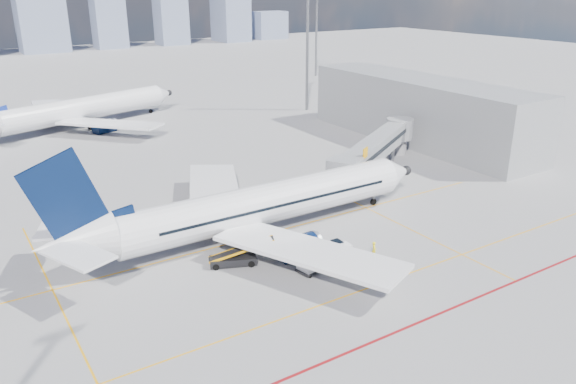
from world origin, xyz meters
name	(u,v)px	position (x,y,z in m)	size (l,w,h in m)	color
ground	(304,267)	(0.00, 0.00, 0.00)	(420.00, 420.00, 0.00)	#939396
apron_markings	(324,287)	(-0.58, -3.91, 0.01)	(90.00, 35.12, 0.01)	orange
jet_bridge	(379,146)	(23.51, 16.91, 3.74)	(23.55, 15.78, 6.30)	gray
terminal_block	(420,110)	(39.95, 26.00, 5.00)	(10.00, 42.00, 10.00)	gray
floodlight_mast_ne	(307,41)	(38.00, 55.00, 13.59)	(3.20, 0.61, 25.45)	slate
floodlight_mast_far	(317,25)	(65.00, 90.00, 13.59)	(3.20, 0.61, 25.45)	slate
main_aircraft	(253,207)	(-0.63, 8.13, 3.22)	(42.12, 36.71, 12.27)	white
second_aircraft	(76,110)	(-4.54, 64.09, 3.22)	(40.68, 34.65, 12.23)	white
baggage_tug	(339,247)	(4.26, 0.37, 0.68)	(2.10, 1.31, 1.43)	white
cargo_dolly	(316,259)	(0.60, -0.98, 1.09)	(3.87, 2.29, 1.99)	black
belt_loader	(235,258)	(-5.05, 3.77, 0.63)	(5.99, 3.49, 2.45)	black
ramp_worker	(374,250)	(6.42, -2.11, 0.86)	(0.63, 0.41, 1.72)	yellow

